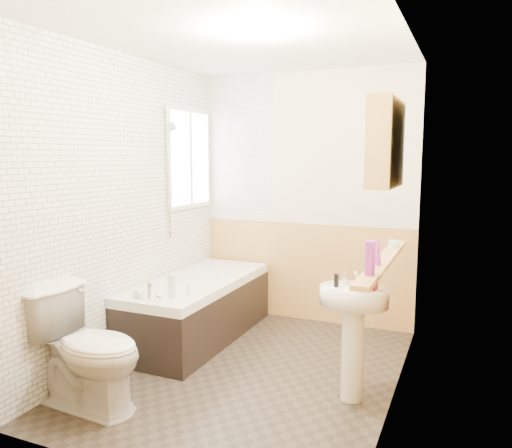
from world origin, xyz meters
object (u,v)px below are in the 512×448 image
object	(u,v)px
bathtub	(198,307)
sink	(353,320)
medicine_cabinet	(386,143)
toilet	(87,349)
pine_shelf	(384,261)

from	to	relation	value
bathtub	sink	world-z (taller)	sink
bathtub	medicine_cabinet	size ratio (longest dim) A/B	2.73
bathtub	toilet	xyz separation A→B (m)	(-0.03, -1.42, 0.11)
bathtub	pine_shelf	xyz separation A→B (m)	(1.77, -0.70, 0.72)
sink	medicine_cabinet	xyz separation A→B (m)	(0.17, 0.01, 1.19)
bathtub	toilet	distance (m)	1.42
bathtub	toilet	size ratio (longest dim) A/B	2.06
bathtub	pine_shelf	bearing A→B (deg)	-21.47
pine_shelf	toilet	bearing A→B (deg)	-158.13
medicine_cabinet	sink	bearing A→B (deg)	-175.06
pine_shelf	medicine_cabinet	size ratio (longest dim) A/B	2.40
medicine_cabinet	bathtub	bearing A→B (deg)	160.98
sink	medicine_cabinet	world-z (taller)	medicine_cabinet
bathtub	toilet	world-z (taller)	toilet
bathtub	medicine_cabinet	world-z (taller)	medicine_cabinet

